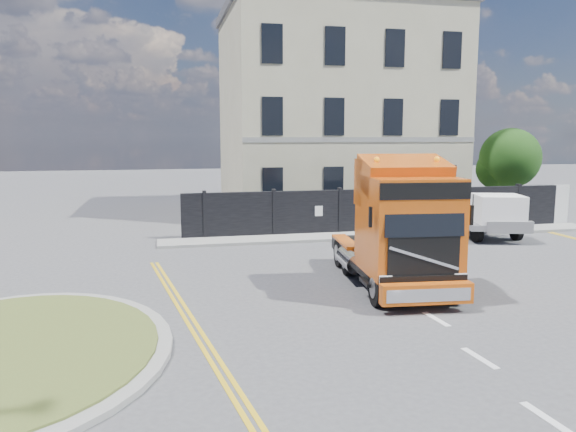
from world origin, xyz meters
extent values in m
plane|color=#424244|center=(0.00, 0.00, 0.00)|extent=(120.00, 120.00, 0.00)
cylinder|color=gray|center=(-7.00, -3.00, 0.06)|extent=(6.80, 6.80, 0.12)
cylinder|color=#3E4C1E|center=(-7.00, -3.00, 0.14)|extent=(6.20, 6.20, 0.05)
cube|color=black|center=(6.00, 9.00, 1.00)|extent=(18.00, 0.25, 2.00)
cube|color=silver|center=(14.50, 9.00, 1.00)|extent=(2.60, 0.12, 2.00)
cube|color=beige|center=(6.00, 16.50, 5.50)|extent=(12.00, 10.00, 11.00)
cube|color=#4D4D52|center=(6.00, 16.50, 11.25)|extent=(12.30, 10.30, 0.50)
cube|color=beige|center=(9.00, 16.50, 12.00)|extent=(0.80, 0.80, 1.60)
cylinder|color=#382619|center=(14.50, 12.00, 1.20)|extent=(0.24, 0.24, 2.40)
sphere|color=#12350F|center=(14.50, 12.00, 3.20)|extent=(3.20, 3.20, 3.20)
sphere|color=#12350F|center=(14.00, 12.40, 2.60)|extent=(2.20, 2.20, 2.20)
cube|color=gray|center=(6.00, 8.10, 0.06)|extent=(20.00, 1.60, 0.12)
cube|color=black|center=(2.92, 0.79, 0.70)|extent=(2.85, 6.10, 0.42)
cube|color=#C34D0D|center=(2.77, -0.84, 2.02)|extent=(2.57, 2.65, 2.63)
cube|color=#C34D0D|center=(2.86, 0.14, 3.10)|extent=(2.41, 1.06, 1.31)
cube|color=black|center=(2.65, -2.04, 2.39)|extent=(2.06, 0.25, 0.99)
cube|color=#C34D0D|center=(2.62, -2.34, 0.52)|extent=(2.37, 0.55, 0.52)
cylinder|color=black|center=(1.69, -1.49, 0.49)|extent=(0.39, 1.00, 0.98)
cylinder|color=gray|center=(1.69, -1.49, 0.49)|extent=(0.39, 0.57, 0.54)
cylinder|color=black|center=(3.70, -1.69, 0.49)|extent=(0.39, 1.00, 0.98)
cylinder|color=gray|center=(3.70, -1.69, 0.49)|extent=(0.39, 0.57, 0.54)
cylinder|color=black|center=(2.00, 1.82, 0.49)|extent=(0.39, 1.00, 0.98)
cylinder|color=gray|center=(2.00, 1.82, 0.49)|extent=(0.39, 0.57, 0.54)
cylinder|color=black|center=(4.02, 1.63, 0.49)|extent=(0.39, 1.00, 0.98)
cylinder|color=gray|center=(4.02, 1.63, 0.49)|extent=(0.39, 0.57, 0.54)
cylinder|color=black|center=(2.11, 2.94, 0.49)|extent=(0.39, 1.00, 0.98)
cylinder|color=gray|center=(2.11, 2.94, 0.49)|extent=(0.39, 0.57, 0.54)
cylinder|color=black|center=(4.12, 2.75, 0.49)|extent=(0.39, 1.00, 0.98)
cylinder|color=gray|center=(4.12, 2.75, 0.49)|extent=(0.39, 0.57, 0.54)
cube|color=slate|center=(9.93, 7.37, 0.68)|extent=(3.04, 5.02, 0.24)
cube|color=white|center=(9.93, 5.91, 1.32)|extent=(2.26, 2.19, 1.27)
cylinder|color=black|center=(9.00, 5.91, 0.34)|extent=(0.24, 0.68, 0.68)
cylinder|color=black|center=(10.86, 5.91, 0.34)|extent=(0.24, 0.68, 0.68)
cylinder|color=black|center=(9.00, 8.84, 0.34)|extent=(0.24, 0.68, 0.68)
cylinder|color=black|center=(10.86, 8.84, 0.34)|extent=(0.24, 0.68, 0.68)
camera|label=1|loc=(-3.71, -14.79, 4.42)|focal=35.00mm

